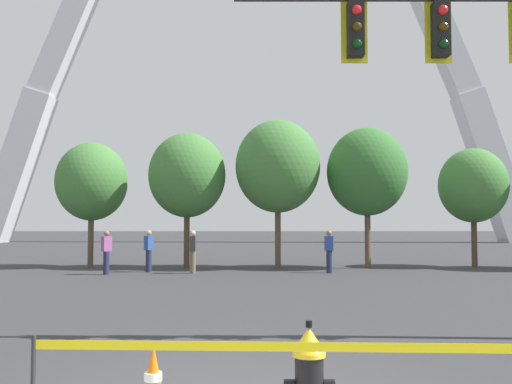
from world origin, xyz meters
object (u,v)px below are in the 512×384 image
at_px(monument_arch, 253,42).
at_px(pedestrian_walking_left, 192,251).
at_px(pedestrian_walking_right, 328,251).
at_px(pedestrian_near_trees, 148,251).
at_px(pedestrian_standing_center, 106,252).
at_px(traffic_cone_by_hydrant, 152,383).
at_px(fire_hydrant, 308,379).

bearing_deg(monument_arch, pedestrian_walking_left, -93.74).
distance_m(pedestrian_walking_left, pedestrian_walking_right, 5.09).
xyz_separation_m(monument_arch, pedestrian_near_trees, (-3.92, -32.42, -18.58)).
xyz_separation_m(pedestrian_walking_left, pedestrian_near_trees, (-1.76, 0.62, 0.00)).
bearing_deg(pedestrian_walking_right, monument_arch, 95.10).
xyz_separation_m(monument_arch, pedestrian_walking_left, (-2.16, -33.04, -18.58)).
relative_size(pedestrian_standing_center, pedestrian_near_trees, 1.00).
bearing_deg(traffic_cone_by_hydrant, pedestrian_walking_left, 94.98).
bearing_deg(fire_hydrant, pedestrian_standing_center, 110.92).
distance_m(monument_arch, pedestrian_walking_right, 37.82).
bearing_deg(pedestrian_near_trees, monument_arch, 83.11).
bearing_deg(pedestrian_near_trees, fire_hydrant, -74.51).
relative_size(traffic_cone_by_hydrant, monument_arch, 0.01).
relative_size(fire_hydrant, pedestrian_walking_right, 0.62).
relative_size(traffic_cone_by_hydrant, pedestrian_walking_right, 0.46).
bearing_deg(pedestrian_near_trees, pedestrian_standing_center, -142.04).
distance_m(pedestrian_walking_left, pedestrian_near_trees, 1.86).
xyz_separation_m(monument_arch, pedestrian_walking_right, (2.93, -32.81, -18.58)).
distance_m(traffic_cone_by_hydrant, monument_arch, 52.27).
bearing_deg(pedestrian_walking_right, traffic_cone_by_hydrant, -103.22).
bearing_deg(pedestrian_walking_right, fire_hydrant, -97.99).
xyz_separation_m(fire_hydrant, pedestrian_near_trees, (-4.58, 16.53, 0.35)).
relative_size(monument_arch, pedestrian_walking_left, 33.18).
relative_size(pedestrian_walking_left, pedestrian_walking_right, 1.00).
xyz_separation_m(fire_hydrant, traffic_cone_by_hydrant, (-1.46, 0.27, -0.11)).
distance_m(fire_hydrant, traffic_cone_by_hydrant, 1.49).
relative_size(monument_arch, pedestrian_walking_right, 33.18).
height_order(fire_hydrant, pedestrian_walking_right, pedestrian_walking_right).
bearing_deg(pedestrian_standing_center, fire_hydrant, -69.08).
xyz_separation_m(pedestrian_walking_left, pedestrian_walking_right, (5.09, 0.23, 0.00)).
xyz_separation_m(traffic_cone_by_hydrant, pedestrian_near_trees, (-3.12, 16.26, 0.46)).
bearing_deg(fire_hydrant, pedestrian_near_trees, 105.49).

